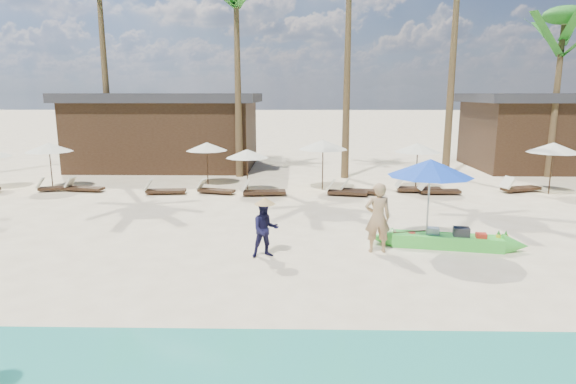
{
  "coord_description": "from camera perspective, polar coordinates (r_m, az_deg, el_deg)",
  "views": [
    {
      "loc": [
        -0.29,
        -10.67,
        4.28
      ],
      "look_at": [
        -0.55,
        2.0,
        1.68
      ],
      "focal_mm": 30.0,
      "sensor_mm": 36.0,
      "label": 1
    }
  ],
  "objects": [
    {
      "name": "resort_parasol_5",
      "position": [
        21.0,
        -4.87,
        4.55
      ],
      "size": [
        1.86,
        1.86,
        1.92
      ],
      "color": "#362416",
      "rests_on": "ground"
    },
    {
      "name": "resort_parasol_7",
      "position": [
        22.32,
        15.12,
        5.11
      ],
      "size": [
        2.07,
        2.07,
        2.13
      ],
      "color": "#362416",
      "rests_on": "ground"
    },
    {
      "name": "pavilion_east",
      "position": [
        31.66,
        28.21,
        6.44
      ],
      "size": [
        8.8,
        6.6,
        4.3
      ],
      "color": "#362416",
      "rests_on": "ground"
    },
    {
      "name": "lounger_8_left",
      "position": [
        23.58,
        25.64,
        0.5
      ],
      "size": [
        1.96,
        1.17,
        0.64
      ],
      "rotation": [
        0.0,
        0.0,
        0.34
      ],
      "color": "#362416",
      "rests_on": "ground"
    },
    {
      "name": "pavilion_west",
      "position": [
        29.29,
        -14.19,
        7.14
      ],
      "size": [
        10.8,
        6.6,
        4.3
      ],
      "color": "#362416",
      "rests_on": "ground"
    },
    {
      "name": "green_canoe",
      "position": [
        14.37,
        18.27,
        -5.49
      ],
      "size": [
        4.78,
        1.19,
        0.61
      ],
      "rotation": [
        0.0,
        0.0,
        -0.18
      ],
      "color": "green",
      "rests_on": "ground"
    },
    {
      "name": "resort_parasol_8",
      "position": [
        23.5,
        28.94,
        4.62
      ],
      "size": [
        2.18,
        2.18,
        2.24
      ],
      "color": "#362416",
      "rests_on": "ground"
    },
    {
      "name": "lounger_6_right",
      "position": [
        21.01,
        8.48,
        0.27
      ],
      "size": [
        1.9,
        0.91,
        0.62
      ],
      "rotation": [
        0.0,
        0.0,
        -0.2
      ],
      "color": "#362416",
      "rests_on": "ground"
    },
    {
      "name": "vendor_green",
      "position": [
        12.78,
        -2.72,
        -4.46
      ],
      "size": [
        0.86,
        0.75,
        1.5
      ],
      "primitive_type": "imported",
      "rotation": [
        0.0,
        0.0,
        0.28
      ],
      "color": "#141334",
      "rests_on": "ground"
    },
    {
      "name": "tourist",
      "position": [
        13.32,
        10.58,
        -3.01
      ],
      "size": [
        0.72,
        0.49,
        1.94
      ],
      "primitive_type": "imported",
      "rotation": [
        0.0,
        0.0,
        3.18
      ],
      "color": "tan",
      "rests_on": "ground"
    },
    {
      "name": "lounger_3_left",
      "position": [
        23.87,
        -25.95,
        0.52
      ],
      "size": [
        1.7,
        0.91,
        0.55
      ],
      "rotation": [
        0.0,
        0.0,
        0.27
      ],
      "color": "#362416",
      "rests_on": "ground"
    },
    {
      "name": "lounger_4_left",
      "position": [
        21.5,
        -14.62,
        0.26
      ],
      "size": [
        1.8,
        0.71,
        0.6
      ],
      "rotation": [
        0.0,
        0.0,
        0.1
      ],
      "color": "#362416",
      "rests_on": "ground"
    },
    {
      "name": "palm_3",
      "position": [
        25.5,
        -6.16,
        21.22
      ],
      "size": [
        2.08,
        2.08,
        10.52
      ],
      "color": "brown",
      "rests_on": "ground"
    },
    {
      "name": "lounger_7_right",
      "position": [
        21.74,
        17.24,
        0.24
      ],
      "size": [
        1.78,
        0.56,
        0.61
      ],
      "rotation": [
        0.0,
        0.0,
        0.01
      ],
      "color": "#362416",
      "rests_on": "ground"
    },
    {
      "name": "palm_6",
      "position": [
        28.54,
        29.77,
        15.68
      ],
      "size": [
        2.08,
        2.08,
        8.51
      ],
      "color": "brown",
      "rests_on": "ground"
    },
    {
      "name": "lounger_5_left",
      "position": [
        20.52,
        -3.21,
        0.14
      ],
      "size": [
        1.95,
        0.78,
        0.65
      ],
      "rotation": [
        0.0,
        0.0,
        0.1
      ],
      "color": "#362416",
      "rests_on": "ground"
    },
    {
      "name": "lounger_7_left",
      "position": [
        21.89,
        14.9,
        0.51
      ],
      "size": [
        2.01,
        0.77,
        0.67
      ],
      "rotation": [
        0.0,
        0.0,
        -0.09
      ],
      "color": "#362416",
      "rests_on": "ground"
    },
    {
      "name": "lounger_4_right",
      "position": [
        21.19,
        -8.79,
        0.31
      ],
      "size": [
        1.75,
        0.93,
        0.57
      ],
      "rotation": [
        0.0,
        0.0,
        -0.26
      ],
      "color": "#362416",
      "rests_on": "ground"
    },
    {
      "name": "blue_umbrella",
      "position": [
        13.85,
        16.52,
        2.78
      ],
      "size": [
        2.34,
        2.34,
        2.52
      ],
      "color": "#99999E",
      "rests_on": "ground"
    },
    {
      "name": "lounger_6_left",
      "position": [
        20.65,
        6.72,
        0.1
      ],
      "size": [
        1.83,
        0.88,
        0.6
      ],
      "rotation": [
        0.0,
        0.0,
        -0.2
      ],
      "color": "#362416",
      "rests_on": "ground"
    },
    {
      "name": "ground",
      "position": [
        11.5,
        2.58,
        -10.26
      ],
      "size": [
        240.0,
        240.0,
        0.0
      ],
      "primitive_type": "plane",
      "color": "#FCE7BA",
      "rests_on": "ground"
    },
    {
      "name": "resort_parasol_4",
      "position": [
        23.16,
        -9.61,
        5.33
      ],
      "size": [
        1.96,
        1.96,
        2.02
      ],
      "color": "#362416",
      "rests_on": "ground"
    },
    {
      "name": "resort_parasol_6",
      "position": [
        21.57,
        4.16,
        5.63
      ],
      "size": [
        2.21,
        2.21,
        2.28
      ],
      "color": "#362416",
      "rests_on": "ground"
    },
    {
      "name": "lounger_3_right",
      "position": [
        23.27,
        -23.14,
        0.52
      ],
      "size": [
        1.76,
        0.76,
        0.58
      ],
      "rotation": [
        0.0,
        0.0,
        -0.15
      ],
      "color": "#362416",
      "rests_on": "ground"
    },
    {
      "name": "resort_parasol_3",
      "position": [
        24.29,
        -26.48,
        4.77
      ],
      "size": [
        2.05,
        2.05,
        2.11
      ],
      "color": "#362416",
      "rests_on": "ground"
    }
  ]
}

